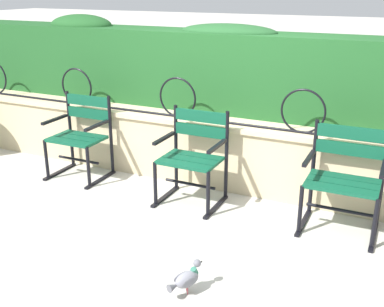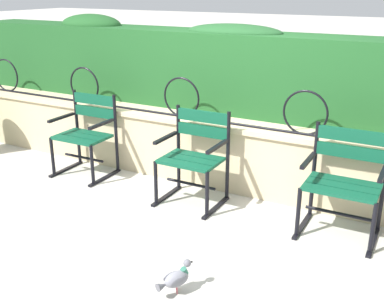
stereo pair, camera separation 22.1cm
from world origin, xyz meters
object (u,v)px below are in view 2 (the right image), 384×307
park_chair_centre (195,155)px  park_chair_left (87,132)px  park_chair_right (344,180)px  pigeon_near_chairs (176,278)px

park_chair_centre → park_chair_left: bearing=177.2°
park_chair_right → park_chair_left: bearing=179.7°
park_chair_left → park_chair_right: 2.77m
park_chair_left → park_chair_right: park_chair_right is taller
park_chair_right → pigeon_near_chairs: 1.66m
park_chair_left → park_chair_centre: park_chair_centre is taller
park_chair_right → park_chair_centre: bearing=-177.8°
park_chair_centre → pigeon_near_chairs: 1.53m
park_chair_right → pigeon_near_chairs: bearing=-118.9°
park_chair_left → pigeon_near_chairs: bearing=-35.8°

